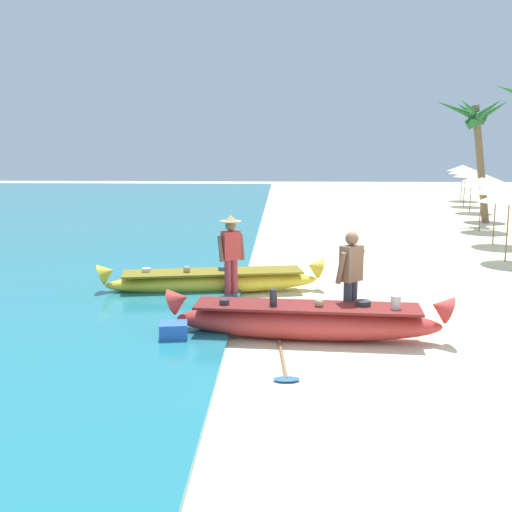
# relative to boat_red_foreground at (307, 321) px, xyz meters

# --- Properties ---
(ground_plane) EXTENTS (80.00, 80.00, 0.00)m
(ground_plane) POSITION_rel_boat_red_foreground_xyz_m (1.19, 0.01, -0.31)
(ground_plane) COLOR beige
(boat_red_foreground) EXTENTS (4.64, 1.06, 0.85)m
(boat_red_foreground) POSITION_rel_boat_red_foreground_xyz_m (0.00, 0.00, 0.00)
(boat_red_foreground) COLOR red
(boat_red_foreground) RESTS_ON ground
(boat_yellow_midground) EXTENTS (4.79, 1.54, 0.76)m
(boat_yellow_midground) POSITION_rel_boat_red_foreground_xyz_m (-1.87, 3.07, -0.05)
(boat_yellow_midground) COLOR yellow
(boat_yellow_midground) RESTS_ON ground
(person_vendor_hatted) EXTENTS (0.58, 0.46, 1.71)m
(person_vendor_hatted) POSITION_rel_boat_red_foreground_xyz_m (-1.45, 2.63, 0.68)
(person_vendor_hatted) COLOR #B2383D
(person_vendor_hatted) RESTS_ON ground
(person_tourist_customer) EXTENTS (0.54, 0.52, 1.72)m
(person_tourist_customer) POSITION_rel_boat_red_foreground_xyz_m (0.72, 0.34, 0.66)
(person_tourist_customer) COLOR #333842
(person_tourist_customer) RESTS_ON ground
(parasol_row_0) EXTENTS (1.60, 1.60, 1.91)m
(parasol_row_0) POSITION_rel_boat_red_foreground_xyz_m (5.53, 6.89, 1.44)
(parasol_row_0) COLOR #8E6B47
(parasol_row_0) RESTS_ON ground
(parasol_row_1) EXTENTS (1.60, 1.60, 1.91)m
(parasol_row_1) POSITION_rel_boat_red_foreground_xyz_m (6.10, 9.65, 1.44)
(parasol_row_1) COLOR #8E6B47
(parasol_row_1) RESTS_ON ground
(parasol_row_2) EXTENTS (1.60, 1.60, 1.91)m
(parasol_row_2) POSITION_rel_boat_red_foreground_xyz_m (6.63, 12.76, 1.44)
(parasol_row_2) COLOR #8E6B47
(parasol_row_2) RESTS_ON ground
(parasol_row_3) EXTENTS (1.60, 1.60, 1.91)m
(parasol_row_3) POSITION_rel_boat_red_foreground_xyz_m (7.50, 15.56, 1.44)
(parasol_row_3) COLOR #8E6B47
(parasol_row_3) RESTS_ON ground
(parasol_row_4) EXTENTS (1.60, 1.60, 1.91)m
(parasol_row_4) POSITION_rel_boat_red_foreground_xyz_m (8.00, 18.70, 1.44)
(parasol_row_4) COLOR #8E6B47
(parasol_row_4) RESTS_ON ground
(parasol_row_5) EXTENTS (1.60, 1.60, 1.91)m
(parasol_row_5) POSITION_rel_boat_red_foreground_xyz_m (8.50, 21.51, 1.44)
(parasol_row_5) COLOR #8E6B47
(parasol_row_5) RESTS_ON ground
(parasol_row_6) EXTENTS (1.60, 1.60, 1.91)m
(parasol_row_6) POSITION_rel_boat_red_foreground_xyz_m (9.17, 24.40, 1.44)
(parasol_row_6) COLOR #8E6B47
(parasol_row_6) RESTS_ON ground
(palm_tree_tall_inland) EXTENTS (2.85, 2.80, 4.85)m
(palm_tree_tall_inland) POSITION_rel_boat_red_foreground_xyz_m (6.93, 15.01, 3.55)
(palm_tree_tall_inland) COLOR brown
(palm_tree_tall_inland) RESTS_ON ground
(cooler_box) EXTENTS (0.49, 0.45, 0.34)m
(cooler_box) POSITION_rel_boat_red_foreground_xyz_m (-2.12, -0.32, -0.14)
(cooler_box) COLOR blue
(cooler_box) RESTS_ON ground
(paddle) EXTENTS (0.37, 1.78, 0.05)m
(paddle) POSITION_rel_boat_red_foreground_xyz_m (-0.37, -1.28, -0.28)
(paddle) COLOR #8E6B47
(paddle) RESTS_ON ground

